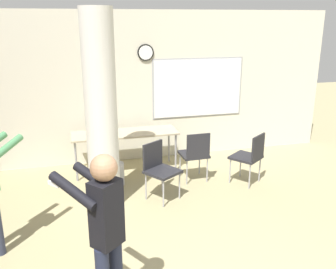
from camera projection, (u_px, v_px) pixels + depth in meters
wall_back at (131, 88)px, 7.00m from camera, size 8.00×0.15×2.80m
support_pillar at (101, 113)px, 5.16m from camera, size 0.45×0.45×2.80m
folding_table at (125, 135)px, 6.60m from camera, size 1.86×0.60×0.72m
bottle_on_table at (107, 129)px, 6.38m from camera, size 0.07×0.07×0.29m
waste_bin at (116, 174)px, 6.17m from camera, size 0.29×0.29×0.38m
chair_table_right at (195, 152)px, 6.23m from camera, size 0.45×0.45×0.87m
chair_table_front at (159, 167)px, 5.62m from camera, size 0.61×0.61×0.87m
chair_mid_room at (250, 155)px, 6.12m from camera, size 0.62×0.62×0.87m
person_playing_front at (105, 229)px, 3.13m from camera, size 0.61×0.64×1.63m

